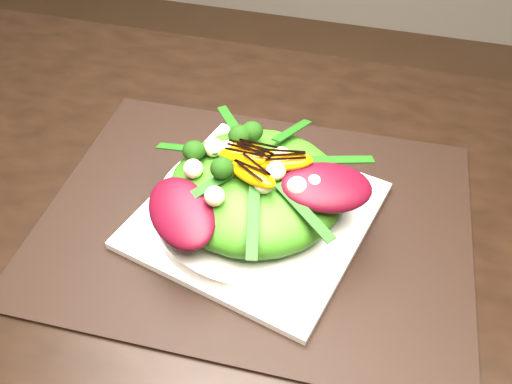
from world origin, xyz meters
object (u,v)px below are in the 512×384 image
(dining_table, at_px, (404,320))
(placemat, at_px, (256,218))
(salad_bowl, at_px, (256,207))
(orange_segment, at_px, (264,149))
(plate_base, at_px, (256,214))
(lettuce_mound, at_px, (256,188))

(dining_table, bearing_deg, placemat, 157.06)
(salad_bowl, relative_size, orange_segment, 3.92)
(plate_base, height_order, salad_bowl, salad_bowl)
(dining_table, bearing_deg, lettuce_mound, 157.06)
(plate_base, relative_size, lettuce_mound, 1.25)
(dining_table, relative_size, lettuce_mound, 8.40)
(placemat, relative_size, salad_bowl, 2.12)
(placemat, bearing_deg, lettuce_mound, 153.43)
(placemat, relative_size, orange_segment, 8.31)
(salad_bowl, bearing_deg, orange_segment, 81.96)
(placemat, xyz_separation_m, salad_bowl, (-0.00, 0.00, 0.02))
(salad_bowl, xyz_separation_m, lettuce_mound, (0.00, 0.00, 0.03))
(dining_table, distance_m, salad_bowl, 0.20)
(plate_base, xyz_separation_m, orange_segment, (0.00, 0.02, 0.08))
(dining_table, xyz_separation_m, placemat, (-0.18, 0.08, 0.02))
(dining_table, distance_m, orange_segment, 0.23)
(dining_table, relative_size, plate_base, 6.70)
(placemat, distance_m, lettuce_mound, 0.05)
(plate_base, distance_m, salad_bowl, 0.01)
(lettuce_mound, distance_m, orange_segment, 0.04)
(dining_table, bearing_deg, plate_base, 157.06)
(plate_base, height_order, orange_segment, orange_segment)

